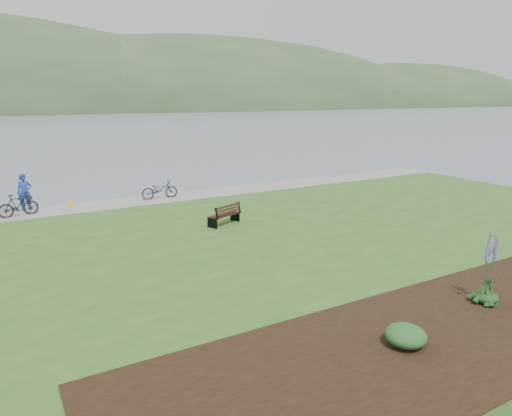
# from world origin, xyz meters

# --- Properties ---
(ground) EXTENTS (600.00, 600.00, 0.00)m
(ground) POSITION_xyz_m (0.00, 0.00, 0.00)
(ground) COLOR slate
(ground) RESTS_ON ground
(lawn) EXTENTS (34.00, 20.00, 0.40)m
(lawn) POSITION_xyz_m (0.00, -2.00, 0.20)
(lawn) COLOR #2E591F
(lawn) RESTS_ON ground
(shoreline_path) EXTENTS (34.00, 2.20, 0.03)m
(shoreline_path) POSITION_xyz_m (0.00, 6.90, 0.42)
(shoreline_path) COLOR gray
(shoreline_path) RESTS_ON lawn
(far_hillside) EXTENTS (580.00, 80.00, 38.00)m
(far_hillside) POSITION_xyz_m (20.00, 170.00, 0.00)
(far_hillside) COLOR #334E2C
(far_hillside) RESTS_ON ground
(park_bench) EXTENTS (1.59, 1.12, 0.91)m
(park_bench) POSITION_xyz_m (-1.47, 0.78, 0.85)
(park_bench) COLOR black
(park_bench) RESTS_ON lawn
(person) EXTENTS (0.76, 0.52, 2.08)m
(person) POSITION_xyz_m (-8.58, 7.50, 1.44)
(person) COLOR navy
(person) RESTS_ON lawn
(bicycle_a) EXTENTS (0.76, 1.91, 0.98)m
(bicycle_a) POSITION_xyz_m (-2.29, 6.99, 0.89)
(bicycle_a) COLOR black
(bicycle_a) RESTS_ON lawn
(bicycle_b) EXTENTS (0.83, 1.76, 1.02)m
(bicycle_b) POSITION_xyz_m (-8.94, 6.59, 0.91)
(bicycle_b) COLOR black
(bicycle_b) RESTS_ON lawn
(pannier) EXTENTS (0.19, 0.28, 0.28)m
(pannier) POSITION_xyz_m (-6.64, 7.20, 0.54)
(pannier) COLOR gold
(pannier) RESTS_ON lawn
(echium_4) EXTENTS (0.62, 0.62, 2.25)m
(echium_4) POSITION_xyz_m (1.12, -9.34, 1.36)
(echium_4) COLOR #163814
(echium_4) RESTS_ON garden_bed
(shrub_0) EXTENTS (0.89, 0.89, 0.44)m
(shrub_0) POSITION_xyz_m (-2.31, -9.80, 0.66)
(shrub_0) COLOR #1E4C21
(shrub_0) RESTS_ON garden_bed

